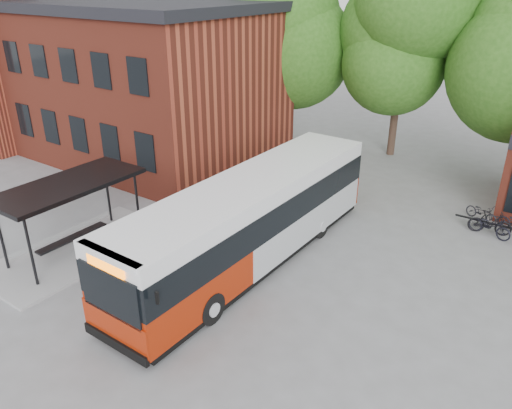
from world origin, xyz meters
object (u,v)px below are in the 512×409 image
Objects in this scene: bicycle_0 at (482,212)px; city_bus at (250,222)px; bus_shelter at (74,218)px; bicycle_1 at (490,223)px; bicycle_2 at (490,226)px.

city_bus is at bearing 167.37° from bicycle_0.
city_bus is 8.39× the size of bicycle_0.
bus_shelter reaches higher than bicycle_0.
bicycle_0 is (12.06, 11.79, -1.05)m from bus_shelter.
bicycle_1 is 0.19m from bicycle_2.
city_bus is 10.00m from bicycle_2.
bicycle_0 is at bearing 38.39° from bicycle_2.
city_bus is (5.83, 3.29, 0.17)m from bus_shelter.
city_bus reaches higher than bicycle_2.
bus_shelter is 0.55× the size of city_bus.
bus_shelter is 16.90m from bicycle_0.
bus_shelter is 16.49m from bicycle_2.
city_bus is at bearing 149.91° from bicycle_2.
bus_shelter reaches higher than bicycle_2.
city_bus is at bearing 124.11° from bicycle_1.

